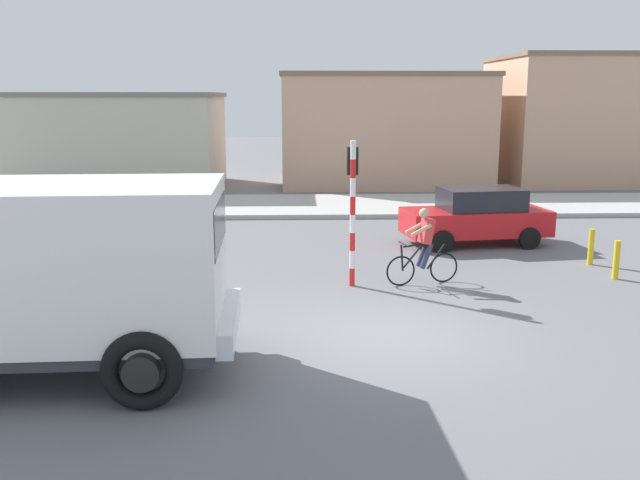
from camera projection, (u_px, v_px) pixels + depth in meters
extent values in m
plane|color=slate|center=(388.00, 335.00, 12.23)|extent=(120.00, 120.00, 0.00)
cube|color=#ADADA8|center=(340.00, 206.00, 26.10)|extent=(80.00, 5.00, 0.16)
cube|color=white|center=(41.00, 259.00, 10.11)|extent=(5.29, 2.69, 2.20)
cube|color=#2D3338|center=(48.00, 336.00, 10.35)|extent=(5.18, 2.64, 0.16)
cube|color=silver|center=(229.00, 321.00, 10.49)|extent=(0.33, 2.38, 0.36)
cube|color=black|center=(216.00, 224.00, 10.18)|extent=(0.20, 2.13, 0.70)
torus|color=black|center=(169.00, 312.00, 11.72)|extent=(1.11, 0.28, 1.10)
cylinder|color=black|center=(169.00, 312.00, 11.72)|extent=(0.51, 0.32, 0.50)
torus|color=black|center=(142.00, 371.00, 9.22)|extent=(1.11, 0.28, 1.10)
cylinder|color=black|center=(142.00, 371.00, 9.22)|extent=(0.51, 0.32, 0.50)
torus|color=black|center=(401.00, 271.00, 15.33)|extent=(0.67, 0.21, 0.68)
torus|color=black|center=(444.00, 268.00, 15.62)|extent=(0.67, 0.21, 0.68)
cylinder|color=black|center=(416.00, 245.00, 15.31)|extent=(0.59, 0.20, 0.09)
cylinder|color=black|center=(413.00, 256.00, 15.34)|extent=(0.50, 0.17, 0.57)
cylinder|color=black|center=(436.00, 257.00, 15.51)|extent=(0.44, 0.16, 0.57)
cylinder|color=black|center=(402.00, 258.00, 15.27)|extent=(0.10, 0.07, 0.59)
cylinder|color=black|center=(403.00, 244.00, 15.22)|extent=(0.16, 0.49, 0.03)
cube|color=black|center=(428.00, 245.00, 15.40)|extent=(0.26, 0.18, 0.06)
cube|color=#D13838|center=(426.00, 231.00, 15.32)|extent=(0.37, 0.38, 0.59)
sphere|color=tan|center=(424.00, 213.00, 15.22)|extent=(0.22, 0.22, 0.22)
cylinder|color=#2D334C|center=(426.00, 257.00, 15.33)|extent=(0.32, 0.19, 0.57)
cylinder|color=tan|center=(421.00, 230.00, 15.10)|extent=(0.50, 0.21, 0.29)
cylinder|color=#2D334C|center=(423.00, 255.00, 15.52)|extent=(0.32, 0.19, 0.57)
cylinder|color=tan|center=(415.00, 228.00, 15.40)|extent=(0.50, 0.21, 0.29)
cylinder|color=red|center=(352.00, 277.00, 15.37)|extent=(0.12, 0.12, 0.40)
cylinder|color=white|center=(352.00, 259.00, 15.29)|extent=(0.12, 0.12, 0.40)
cylinder|color=red|center=(352.00, 242.00, 15.21)|extent=(0.12, 0.12, 0.40)
cylinder|color=white|center=(353.00, 224.00, 15.12)|extent=(0.12, 0.12, 0.40)
cylinder|color=red|center=(353.00, 206.00, 15.04)|extent=(0.12, 0.12, 0.40)
cylinder|color=white|center=(353.00, 187.00, 14.96)|extent=(0.12, 0.12, 0.40)
cylinder|color=red|center=(353.00, 169.00, 14.88)|extent=(0.12, 0.12, 0.40)
cylinder|color=white|center=(353.00, 150.00, 14.80)|extent=(0.12, 0.12, 0.40)
cube|color=black|center=(352.00, 161.00, 15.02)|extent=(0.24, 0.20, 0.60)
sphere|color=green|center=(352.00, 160.00, 15.14)|extent=(0.14, 0.14, 0.14)
cube|color=red|center=(475.00, 222.00, 19.57)|extent=(4.19, 2.23, 0.70)
cube|color=black|center=(481.00, 199.00, 19.46)|extent=(2.38, 1.73, 0.60)
cylinder|color=black|center=(443.00, 241.00, 18.61)|extent=(0.62, 0.26, 0.60)
cylinder|color=black|center=(423.00, 230.00, 20.25)|extent=(0.62, 0.26, 0.60)
cylinder|color=black|center=(529.00, 238.00, 19.02)|extent=(0.62, 0.26, 0.60)
cylinder|color=black|center=(503.00, 227.00, 20.66)|extent=(0.62, 0.26, 0.60)
cylinder|color=gold|center=(616.00, 260.00, 15.88)|extent=(0.14, 0.14, 0.90)
cylinder|color=gold|center=(591.00, 247.00, 17.25)|extent=(0.14, 0.14, 0.90)
cube|color=#B2AD9E|center=(104.00, 143.00, 31.46)|extent=(10.32, 6.62, 4.07)
cube|color=slate|center=(101.00, 95.00, 31.02)|extent=(10.53, 6.76, 0.20)
cube|color=tan|center=(382.00, 131.00, 32.92)|extent=(9.39, 6.44, 4.95)
cube|color=#775E4C|center=(384.00, 75.00, 32.40)|extent=(9.58, 6.57, 0.20)
cube|color=tan|center=(578.00, 121.00, 33.85)|extent=(7.65, 7.30, 5.82)
cube|color=#775E4C|center=(583.00, 57.00, 33.23)|extent=(7.80, 7.45, 0.20)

